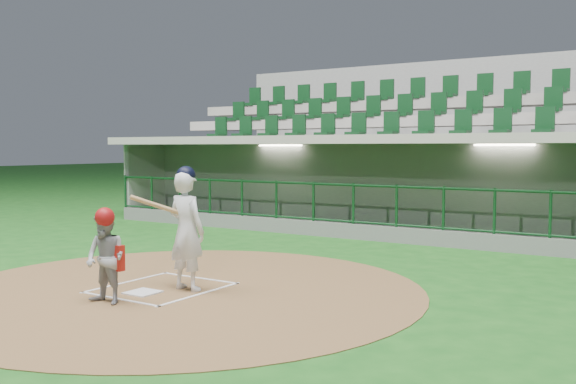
% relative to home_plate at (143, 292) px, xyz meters
% --- Properties ---
extents(ground, '(120.00, 120.00, 0.00)m').
position_rel_home_plate_xyz_m(ground, '(0.00, 0.70, -0.02)').
color(ground, '#164E16').
rests_on(ground, ground).
extents(dirt_circle, '(7.20, 7.20, 0.01)m').
position_rel_home_plate_xyz_m(dirt_circle, '(0.30, 0.50, -0.02)').
color(dirt_circle, brown).
rests_on(dirt_circle, ground).
extents(home_plate, '(0.43, 0.43, 0.02)m').
position_rel_home_plate_xyz_m(home_plate, '(0.00, 0.00, 0.00)').
color(home_plate, silver).
rests_on(home_plate, dirt_circle).
extents(batter_box_chalk, '(1.55, 1.80, 0.01)m').
position_rel_home_plate_xyz_m(batter_box_chalk, '(0.00, 0.40, -0.00)').
color(batter_box_chalk, white).
rests_on(batter_box_chalk, ground).
extents(dugout_structure, '(16.40, 3.70, 3.00)m').
position_rel_home_plate_xyz_m(dugout_structure, '(0.08, 8.52, 0.93)').
color(dugout_structure, slate).
rests_on(dugout_structure, ground).
extents(seating_deck, '(17.00, 6.72, 5.15)m').
position_rel_home_plate_xyz_m(seating_deck, '(0.00, 11.61, 1.40)').
color(seating_deck, slate).
rests_on(seating_deck, ground).
extents(batter, '(0.87, 0.87, 1.83)m').
position_rel_home_plate_xyz_m(batter, '(0.39, 0.51, 0.91)').
color(batter, silver).
rests_on(batter, dirt_circle).
extents(catcher, '(0.60, 0.47, 1.31)m').
position_rel_home_plate_xyz_m(catcher, '(0.04, -0.71, 0.63)').
color(catcher, '#96979C').
rests_on(catcher, dirt_circle).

